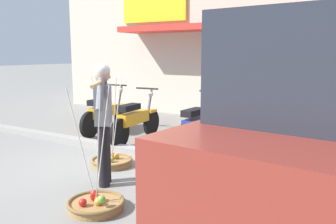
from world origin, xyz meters
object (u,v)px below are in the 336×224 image
at_px(motorcycle_third_in_row, 200,126).
at_px(motorcycle_second_in_row, 136,120).
at_px(motorcycle_nearest_shop, 106,113).
at_px(fruit_vendor, 103,116).
at_px(fruit_basket_left_side, 96,204).
at_px(fruit_basket_right_side, 112,161).

bearing_deg(motorcycle_third_in_row, motorcycle_second_in_row, -173.96).
height_order(motorcycle_nearest_shop, motorcycle_second_in_row, same).
xyz_separation_m(motorcycle_second_in_row, motorcycle_third_in_row, (1.40, 0.15, 0.00)).
relative_size(fruit_vendor, fruit_basket_left_side, 1.17).
bearing_deg(fruit_vendor, fruit_basket_right_side, 123.52).
relative_size(fruit_vendor, motorcycle_third_in_row, 0.93).
bearing_deg(motorcycle_nearest_shop, motorcycle_second_in_row, -16.72).
relative_size(fruit_basket_left_side, motorcycle_nearest_shop, 0.80).
distance_m(fruit_vendor, motorcycle_second_in_row, 2.52).
bearing_deg(motorcycle_second_in_row, fruit_basket_left_side, -62.02).
relative_size(motorcycle_nearest_shop, motorcycle_third_in_row, 1.00).
bearing_deg(fruit_vendor, motorcycle_nearest_shop, 130.60).
bearing_deg(motorcycle_second_in_row, fruit_vendor, -63.91).
height_order(motorcycle_second_in_row, motorcycle_third_in_row, same).
bearing_deg(motorcycle_third_in_row, fruit_basket_left_side, -87.22).
relative_size(fruit_vendor, motorcycle_nearest_shop, 0.93).
xyz_separation_m(fruit_basket_left_side, motorcycle_second_in_row, (-1.55, 2.91, 0.38)).
height_order(fruit_vendor, motorcycle_third_in_row, fruit_vendor).
xyz_separation_m(fruit_vendor, motorcycle_second_in_row, (-1.08, 2.21, -0.52)).
height_order(fruit_basket_left_side, motorcycle_third_in_row, fruit_basket_left_side).
bearing_deg(fruit_basket_left_side, fruit_basket_right_side, 123.53).
distance_m(fruit_vendor, fruit_basket_left_side, 1.23).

